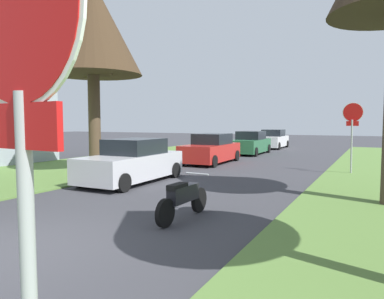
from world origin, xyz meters
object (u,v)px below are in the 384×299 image
(stop_sign_far, at_px, (352,122))
(parked_sedan_red, at_px, (211,150))
(parked_sedan_silver, at_px, (132,162))
(parked_sedan_green, at_px, (250,144))
(parked_motorcycle, at_px, (183,198))
(parked_sedan_white, at_px, (273,140))
(street_tree_left_mid_a, at_px, (93,29))
(stop_sign_near, at_px, (23,115))

(stop_sign_far, height_order, parked_sedan_red, stop_sign_far)
(stop_sign_far, distance_m, parked_sedan_silver, 9.20)
(parked_sedan_green, distance_m, parked_motorcycle, 17.08)
(parked_sedan_green, height_order, parked_motorcycle, parked_sedan_green)
(stop_sign_far, distance_m, parked_sedan_white, 15.30)
(parked_sedan_green, xyz_separation_m, parked_motorcycle, (3.93, -16.62, -0.24))
(parked_sedan_silver, xyz_separation_m, parked_sedan_red, (0.00, 6.87, 0.00))
(parked_sedan_red, relative_size, parked_sedan_white, 1.00)
(parked_sedan_green, height_order, parked_sedan_white, same)
(stop_sign_far, bearing_deg, street_tree_left_mid_a, -153.87)
(parked_sedan_white, bearing_deg, street_tree_left_mid_a, -98.77)
(parked_sedan_red, bearing_deg, parked_sedan_green, 88.89)
(parked_sedan_red, bearing_deg, street_tree_left_mid_a, -115.83)
(street_tree_left_mid_a, height_order, parked_sedan_silver, street_tree_left_mid_a)
(street_tree_left_mid_a, xyz_separation_m, parked_sedan_silver, (2.79, -1.09, -5.34))
(stop_sign_far, relative_size, parked_sedan_silver, 0.66)
(parked_sedan_red, bearing_deg, parked_sedan_silver, -90.03)
(street_tree_left_mid_a, distance_m, parked_sedan_silver, 6.13)
(stop_sign_far, relative_size, parked_motorcycle, 1.44)
(stop_sign_far, height_order, parked_sedan_green, stop_sign_far)
(parked_sedan_silver, relative_size, parked_sedan_green, 1.00)
(stop_sign_near, relative_size, parked_motorcycle, 1.45)
(stop_sign_near, relative_size, parked_sedan_white, 0.67)
(stop_sign_near, xyz_separation_m, parked_sedan_red, (-6.49, 16.18, -1.48))
(parked_sedan_green, relative_size, parked_sedan_white, 1.00)
(parked_sedan_red, xyz_separation_m, parked_sedan_white, (0.04, 12.57, 0.00))
(parked_sedan_white, bearing_deg, parked_sedan_silver, -90.11)
(stop_sign_far, relative_size, street_tree_left_mid_a, 0.37)
(street_tree_left_mid_a, relative_size, parked_sedan_green, 1.81)
(stop_sign_near, relative_size, parked_sedan_green, 0.67)
(parked_sedan_silver, distance_m, parked_sedan_red, 6.87)
(parked_sedan_silver, bearing_deg, parked_sedan_green, 89.46)
(parked_sedan_red, height_order, parked_sedan_green, same)
(parked_motorcycle, bearing_deg, parked_sedan_red, 111.32)
(parked_sedan_green, bearing_deg, stop_sign_near, -74.15)
(parked_sedan_silver, height_order, parked_motorcycle, parked_sedan_silver)
(parked_sedan_silver, height_order, parked_sedan_white, same)
(street_tree_left_mid_a, bearing_deg, stop_sign_far, 26.13)
(stop_sign_far, xyz_separation_m, parked_sedan_silver, (-6.93, -5.86, -1.46))
(stop_sign_far, xyz_separation_m, parked_sedan_white, (-6.90, 13.58, -1.46))
(stop_sign_near, distance_m, parked_sedan_green, 23.35)
(stop_sign_near, xyz_separation_m, parked_motorcycle, (-2.43, 5.79, -1.72))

